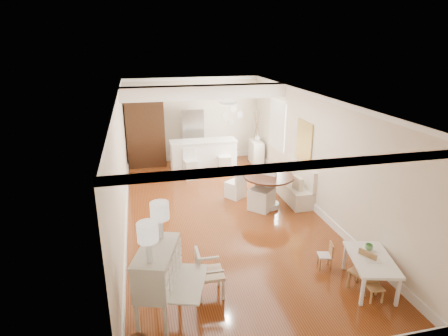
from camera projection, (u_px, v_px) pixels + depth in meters
name	position (u px, v px, depth m)	size (l,w,h in m)	color
room	(221.00, 131.00, 8.61)	(9.00, 9.04, 2.82)	brown
secretary_bureau	(159.00, 286.00, 5.39)	(0.97, 0.99, 1.24)	beige
gustavian_armchair	(210.00, 273.00, 6.06)	(0.47, 0.47, 0.82)	beige
kids_table	(370.00, 272.00, 6.30)	(0.66, 1.10, 0.55)	white
kids_chair_a	(361.00, 271.00, 6.23)	(0.32, 0.32, 0.66)	#9E7547
kids_chair_b	(325.00, 255.00, 6.84)	(0.24, 0.24, 0.50)	#A3774A
kids_chair_c	(375.00, 287.00, 5.98)	(0.24, 0.24, 0.50)	#A87C4C
banquette	(293.00, 182.00, 9.69)	(0.52, 1.60, 0.98)	silver
dining_table	(268.00, 191.00, 9.25)	(1.23, 1.23, 0.84)	#452316
slip_chair_near	(262.00, 189.00, 9.09)	(0.51, 0.53, 1.08)	silver
slip_chair_far	(235.00, 182.00, 9.81)	(0.41, 0.43, 0.86)	white
breakfast_counter	(204.00, 156.00, 11.66)	(2.05, 0.65, 1.03)	white
bar_stool_left	(190.00, 164.00, 11.11)	(0.37, 0.37, 0.93)	silver
bar_stool_right	(224.00, 160.00, 11.48)	(0.38, 0.38, 0.95)	white
pantry_cabinet	(146.00, 131.00, 12.08)	(1.20, 0.60, 2.30)	#381E11
fridge	(204.00, 136.00, 12.54)	(0.75, 0.65, 1.80)	silver
sideboard	(256.00, 152.00, 12.56)	(0.36, 0.80, 0.77)	silver
pencil_cup	(369.00, 247.00, 6.44)	(0.13, 0.13, 0.11)	#65AA63
branch_vase	(257.00, 138.00, 12.44)	(0.21, 0.21, 0.22)	white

